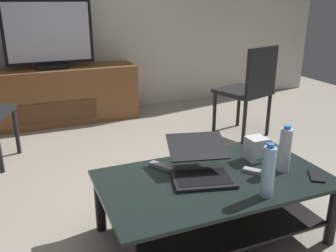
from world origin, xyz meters
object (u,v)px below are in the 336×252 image
Objects in this scene: laptop at (200,165)px; cell_phone at (316,176)px; coffee_table at (214,196)px; water_bottle_near at (268,172)px; soundbar_remote at (257,172)px; dining_chair at (250,87)px; media_cabinet at (55,96)px; router_box at (256,149)px; tv_remote at (162,166)px; water_bottle_far at (285,149)px; television at (49,36)px.

laptop reaches higher than cell_phone.
coffee_table is 4.47× the size of water_bottle_near.
laptop is 0.33m from soundbar_remote.
soundbar_remote is (-0.86, -1.34, -0.12)m from dining_chair.
laptop is at bearing -77.49° from media_cabinet.
water_bottle_near is at bearing -74.93° from media_cabinet.
laptop is at bearing 121.31° from soundbar_remote.
water_bottle_near is (-0.21, -0.38, 0.06)m from router_box.
laptop is 0.24m from tv_remote.
coffee_table is at bearing -167.55° from cell_phone.
coffee_table is at bearing -45.84° from laptop.
water_bottle_far reaches higher than media_cabinet.
coffee_table is at bearing -76.39° from television.
water_bottle_near is at bearing -143.18° from water_bottle_far.
media_cabinet is 2.93m from cell_phone.
water_bottle_far is 1.70× the size of soundbar_remote.
dining_chair reaches higher than cell_phone.
water_bottle_far is (0.41, -0.07, 0.25)m from coffee_table.
tv_remote is at bearing 155.23° from water_bottle_far.
cell_phone is at bearing -21.37° from coffee_table.
router_box reaches higher than cell_phone.
cell_phone is 0.88× the size of soundbar_remote.
laptop is at bearing -172.52° from router_box.
water_bottle_near is 1.77× the size of soundbar_remote.
media_cabinet is 2.87m from water_bottle_near.
media_cabinet is at bearing 146.50° from cell_phone.
dining_chair is 6.28× the size of router_box.
router_box reaches higher than soundbar_remote.
tv_remote reaches higher than cell_phone.
television reaches higher than tv_remote.
soundbar_remote is (-0.16, 0.02, -0.12)m from water_bottle_far.
laptop is 0.65m from cell_phone.
tv_remote is at bearing 126.75° from water_bottle_near.
router_box is 0.51× the size of water_bottle_near.
tv_remote is (-1.33, -1.07, -0.12)m from dining_chair.
water_bottle_near reaches higher than coffee_table.
coffee_table is at bearing -78.58° from tv_remote.
water_bottle_far reaches higher than coffee_table.
laptop reaches higher than soundbar_remote.
dining_chair is 1.61m from cell_phone.
television is 2.59m from router_box.
water_bottle_near is at bearing -61.55° from coffee_table.
water_bottle_far is 1.95× the size of cell_phone.
tv_remote is at bearing 169.00° from router_box.
coffee_table is 0.58m from cell_phone.
dining_chair reaches higher than media_cabinet.
television is 2.77m from water_bottle_far.
dining_chair is at bearing -35.11° from media_cabinet.
tv_remote is (-0.16, 0.17, -0.05)m from laptop.
laptop is (0.54, -2.41, -0.51)m from television.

